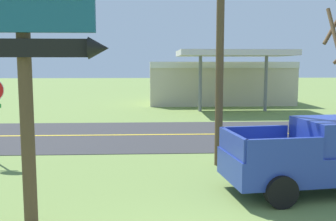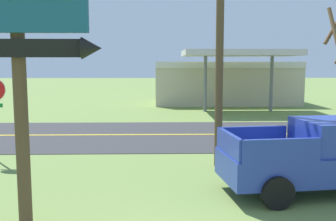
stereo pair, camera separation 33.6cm
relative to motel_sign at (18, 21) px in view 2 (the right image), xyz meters
name	(u,v)px [view 2 (the right image)]	position (x,y,z in m)	size (l,w,h in m)	color
road_asphalt	(165,135)	(3.09, 10.69, -4.26)	(140.00, 8.00, 0.02)	#333335
road_centre_line	(165,134)	(3.09, 10.69, -4.24)	(126.00, 0.20, 0.01)	gold
motel_sign	(18,21)	(0.00, 0.00, 0.00)	(3.17, 0.54, 6.19)	brown
utility_pole	(220,23)	(4.77, 4.99, 0.48)	(1.76, 0.26, 8.94)	brown
gas_station	(225,81)	(8.52, 25.63, -2.32)	(12.00, 11.50, 4.40)	beige
pickup_blue_parked_on_lawn	(322,157)	(7.11, 2.15, -3.30)	(5.40, 2.72, 1.96)	#233893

